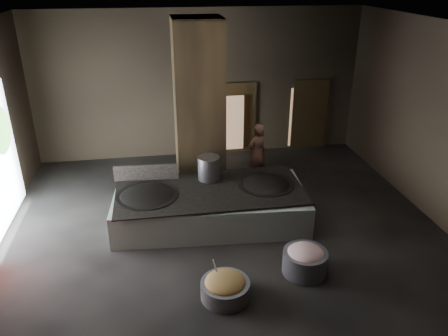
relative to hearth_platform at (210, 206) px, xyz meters
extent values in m
cube|color=black|center=(0.25, -0.29, -0.44)|extent=(10.00, 9.00, 0.10)
cube|color=black|center=(0.25, -0.29, 4.16)|extent=(10.00, 9.00, 0.10)
cube|color=black|center=(0.25, 4.26, 1.86)|extent=(10.00, 0.10, 4.50)
cube|color=black|center=(0.25, -4.84, 1.86)|extent=(10.00, 0.10, 4.50)
cube|color=black|center=(5.30, -0.29, 1.86)|extent=(0.10, 9.00, 4.50)
cube|color=black|center=(-0.05, 1.61, 1.86)|extent=(1.20, 1.20, 4.50)
cube|color=silver|center=(0.00, 0.00, 0.00)|extent=(4.56, 2.41, 0.77)
cube|color=black|center=(0.00, 0.00, 0.43)|extent=(4.33, 2.08, 0.03)
ellipsoid|color=black|center=(-1.45, -0.05, 0.36)|extent=(1.40, 1.40, 0.39)
cylinder|color=black|center=(-1.45, -0.05, 0.43)|extent=(1.43, 1.43, 0.05)
ellipsoid|color=black|center=(1.35, 0.05, 0.36)|extent=(1.30, 1.30, 0.37)
cylinder|color=black|center=(1.35, 0.05, 0.43)|extent=(1.33, 1.33, 0.05)
cylinder|color=#919398|center=(0.05, 0.55, 0.74)|extent=(0.54, 0.54, 0.58)
cube|color=black|center=(-1.45, 0.75, 0.64)|extent=(1.54, 0.16, 0.39)
imported|color=brown|center=(1.57, 1.89, 0.47)|extent=(0.74, 0.64, 1.71)
cylinder|color=slate|center=(-0.09, -2.71, -0.22)|extent=(0.93, 0.93, 0.33)
ellipsoid|color=olive|center=(-0.09, -2.71, -0.04)|extent=(0.74, 0.74, 0.23)
cylinder|color=#919398|center=(-0.24, -2.56, 0.16)|extent=(0.17, 0.34, 0.64)
cylinder|color=slate|center=(1.58, -2.25, -0.14)|extent=(1.08, 1.08, 0.48)
ellipsoid|color=#DA8386|center=(1.58, -2.25, 0.06)|extent=(0.73, 0.73, 0.28)
cube|color=black|center=(1.45, 4.16, 0.71)|extent=(1.18, 0.08, 2.38)
cube|color=#8C6647|center=(1.24, 3.97, 0.66)|extent=(0.74, 0.04, 1.76)
cube|color=black|center=(3.85, 4.16, 0.71)|extent=(1.18, 0.08, 2.38)
cube|color=#8C6647|center=(3.61, 4.20, 0.66)|extent=(0.83, 0.04, 1.96)
ellipsoid|color=#194714|center=(-4.60, 1.01, 1.81)|extent=(0.28, 1.10, 1.10)
camera|label=1|loc=(-1.13, -8.93, 5.14)|focal=35.00mm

